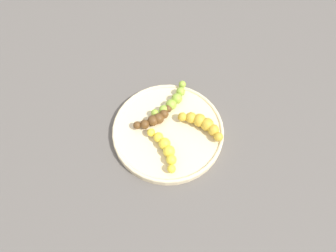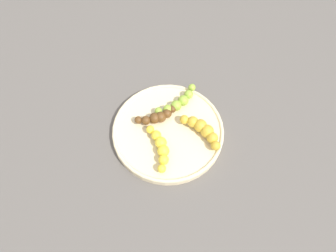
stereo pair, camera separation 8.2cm
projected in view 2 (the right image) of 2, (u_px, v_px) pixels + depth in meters
ground_plane at (168, 133)px, 0.85m from camera, size 2.40×2.40×0.00m
fruit_bowl at (168, 131)px, 0.84m from camera, size 0.30×0.30×0.02m
banana_green at (179, 102)px, 0.86m from camera, size 0.14×0.06×0.03m
banana_overripe at (157, 117)px, 0.84m from camera, size 0.10×0.07×0.03m
banana_yellow at (160, 147)px, 0.79m from camera, size 0.09×0.11×0.03m
banana_spotted at (203, 130)px, 0.82m from camera, size 0.06×0.13×0.04m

